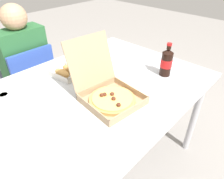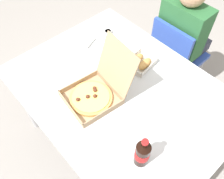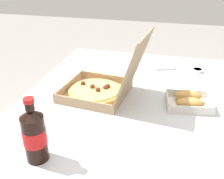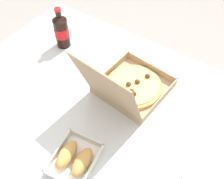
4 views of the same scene
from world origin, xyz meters
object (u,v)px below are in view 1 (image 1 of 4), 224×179
(bread_side_box, at_px, (66,72))
(dipping_sauce_cup, at_px, (4,96))
(chair, at_px, (32,84))
(napkin_pile, at_px, (13,114))
(diner_person, at_px, (23,61))
(pizza_box_open, at_px, (108,93))
(cola_bottle, at_px, (166,62))
(paper_menu, at_px, (106,56))

(bread_side_box, bearing_deg, dipping_sauce_cup, 172.18)
(chair, xyz_separation_m, dipping_sauce_cup, (-0.35, -0.46, 0.29))
(napkin_pile, bearing_deg, dipping_sauce_cup, 79.77)
(diner_person, height_order, dipping_sauce_cup, diner_person)
(chair, xyz_separation_m, diner_person, (-0.00, 0.06, 0.21))
(chair, xyz_separation_m, bread_side_box, (0.04, -0.51, 0.30))
(pizza_box_open, distance_m, cola_bottle, 0.47)
(diner_person, distance_m, dipping_sauce_cup, 0.63)
(diner_person, height_order, bread_side_box, diner_person)
(paper_menu, xyz_separation_m, dipping_sauce_cup, (-0.79, 0.04, 0.01))
(paper_menu, height_order, dipping_sauce_cup, dipping_sauce_cup)
(chair, bearing_deg, bread_side_box, -85.02)
(napkin_pile, bearing_deg, paper_menu, 10.50)
(paper_menu, bearing_deg, chair, 126.37)
(diner_person, distance_m, cola_bottle, 1.17)
(chair, height_order, napkin_pile, chair)
(diner_person, xyz_separation_m, pizza_box_open, (0.05, -0.96, 0.12))
(cola_bottle, distance_m, dipping_sauce_cup, 1.01)
(pizza_box_open, height_order, cola_bottle, pizza_box_open)
(paper_menu, height_order, napkin_pile, napkin_pile)
(pizza_box_open, xyz_separation_m, cola_bottle, (0.46, -0.08, 0.05))
(napkin_pile, height_order, dipping_sauce_cup, same)
(diner_person, xyz_separation_m, paper_menu, (0.44, -0.56, 0.07))
(cola_bottle, bearing_deg, pizza_box_open, 169.62)
(cola_bottle, xyz_separation_m, paper_menu, (-0.07, 0.49, -0.09))
(diner_person, bearing_deg, pizza_box_open, -87.20)
(diner_person, relative_size, pizza_box_open, 2.83)
(bread_side_box, xyz_separation_m, paper_menu, (0.40, 0.01, -0.02))
(diner_person, bearing_deg, napkin_pile, -118.45)
(pizza_box_open, relative_size, cola_bottle, 1.82)
(dipping_sauce_cup, bearing_deg, diner_person, 55.82)
(dipping_sauce_cup, bearing_deg, cola_bottle, -31.93)
(napkin_pile, bearing_deg, diner_person, 61.55)
(pizza_box_open, distance_m, paper_menu, 0.57)
(chair, xyz_separation_m, pizza_box_open, (0.05, -0.90, 0.32))
(cola_bottle, height_order, paper_menu, cola_bottle)
(pizza_box_open, height_order, paper_menu, pizza_box_open)
(chair, distance_m, dipping_sauce_cup, 0.64)
(dipping_sauce_cup, bearing_deg, chair, 52.52)
(diner_person, distance_m, paper_menu, 0.71)
(cola_bottle, bearing_deg, chair, 117.08)
(bread_side_box, distance_m, paper_menu, 0.40)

